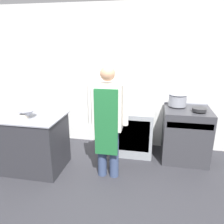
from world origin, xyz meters
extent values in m
plane|color=#2D2D33|center=(0.00, 0.00, 0.00)|extent=(14.00, 14.00, 0.00)
cube|color=white|center=(0.00, 1.90, 1.35)|extent=(8.00, 0.05, 2.70)
cube|color=#2D2D33|center=(-1.18, 0.67, 0.44)|extent=(0.96, 0.72, 0.89)
cube|color=gray|center=(-1.18, 0.67, 0.90)|extent=(1.00, 0.75, 0.02)
cube|color=#38383D|center=(1.29, 1.47, 0.46)|extent=(0.77, 0.71, 0.92)
cube|color=gray|center=(1.29, 1.13, 0.76)|extent=(0.71, 0.03, 0.10)
cube|color=gray|center=(1.29, 1.81, 0.93)|extent=(0.77, 0.03, 0.02)
cube|color=#93999E|center=(0.37, 1.54, 0.41)|extent=(0.71, 0.62, 0.82)
cube|color=silver|center=(0.37, 1.24, 0.45)|extent=(0.60, 0.02, 0.58)
cylinder|color=#38476B|center=(-0.03, 0.68, 0.39)|extent=(0.14, 0.14, 0.79)
cylinder|color=#38476B|center=(0.16, 0.68, 0.39)|extent=(0.14, 0.14, 0.79)
cube|color=silver|center=(0.06, 0.68, 1.13)|extent=(0.42, 0.22, 0.68)
cube|color=#1E6633|center=(0.06, 0.56, 0.92)|extent=(0.34, 0.02, 0.98)
cylinder|color=silver|center=(-0.19, 0.68, 1.16)|extent=(0.09, 0.09, 0.58)
cylinder|color=silver|center=(0.32, 0.68, 1.16)|extent=(0.09, 0.09, 0.58)
sphere|color=tan|center=(0.06, 0.68, 1.60)|extent=(0.21, 0.21, 0.21)
cone|color=gray|center=(-1.19, 0.60, 0.97)|extent=(0.27, 0.27, 0.13)
cube|color=silver|center=(-1.21, 0.55, 0.94)|extent=(0.10, 0.10, 0.08)
cylinder|color=gray|center=(1.12, 1.59, 1.04)|extent=(0.31, 0.31, 0.18)
ellipsoid|color=gray|center=(1.12, 1.59, 1.15)|extent=(0.30, 0.30, 0.05)
cylinder|color=#262628|center=(1.45, 1.34, 0.97)|extent=(0.23, 0.23, 0.05)
camera|label=1|loc=(0.69, -2.25, 2.02)|focal=35.00mm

